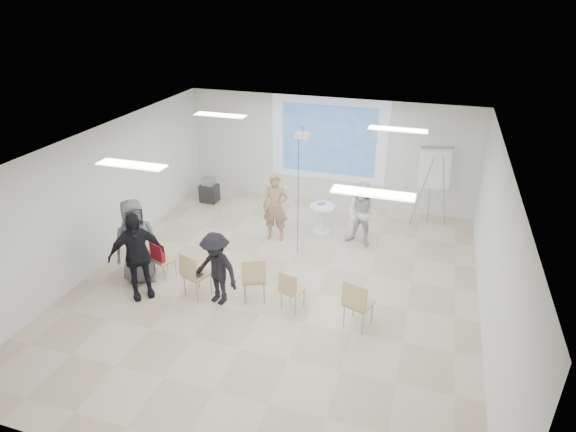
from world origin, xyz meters
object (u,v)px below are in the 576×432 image
(chair_right_far, at_px, (357,301))
(flipchart_easel, at_px, (435,168))
(chair_right_inner, at_px, (291,288))
(av_cart, at_px, (209,191))
(chair_left_mid, at_px, (162,258))
(audience_left, at_px, (136,250))
(pedestal_table, at_px, (322,218))
(audience_mid, at_px, (216,264))
(chair_left_inner, at_px, (193,272))
(chair_far_left, at_px, (140,249))
(chair_center, at_px, (254,276))
(laptop, at_px, (197,272))
(audience_outer, at_px, (135,237))
(player_left, at_px, (275,203))
(player_right, at_px, (362,211))

(chair_right_far, bearing_deg, flipchart_easel, 94.84)
(chair_right_inner, bearing_deg, av_cart, 146.45)
(chair_left_mid, distance_m, audience_left, 0.91)
(pedestal_table, height_order, audience_mid, audience_mid)
(chair_left_inner, xyz_separation_m, audience_mid, (0.51, -0.01, 0.28))
(chair_far_left, xyz_separation_m, flipchart_easel, (5.86, 4.18, 1.03))
(chair_center, relative_size, av_cart, 1.35)
(chair_left_inner, xyz_separation_m, chair_center, (1.19, 0.22, 0.00))
(audience_mid, distance_m, flipchart_easel, 6.09)
(chair_left_mid, height_order, chair_left_inner, chair_left_inner)
(laptop, distance_m, audience_outer, 1.50)
(chair_left_mid, relative_size, flipchart_easel, 0.38)
(chair_left_mid, xyz_separation_m, av_cart, (-0.81, 3.92, -0.13))
(player_left, xyz_separation_m, audience_left, (-1.80, -3.08, 0.09))
(player_left, relative_size, chair_left_mid, 2.42)
(player_left, distance_m, flipchart_easel, 4.06)
(chair_left_inner, distance_m, chair_center, 1.21)
(chair_left_mid, bearing_deg, pedestal_table, 70.32)
(chair_right_inner, relative_size, audience_mid, 0.49)
(chair_left_mid, xyz_separation_m, audience_mid, (1.49, -0.44, 0.39))
(chair_left_inner, relative_size, flipchart_easel, 0.46)
(chair_left_mid, bearing_deg, chair_left_inner, -1.07)
(chair_right_inner, bearing_deg, chair_left_inner, -160.45)
(chair_center, relative_size, chair_right_far, 0.99)
(chair_far_left, relative_size, audience_outer, 0.43)
(audience_mid, xyz_separation_m, av_cart, (-2.29, 4.36, -0.52))
(chair_left_mid, xyz_separation_m, chair_center, (2.17, -0.21, 0.11))
(chair_left_inner, xyz_separation_m, laptop, (0.03, 0.10, -0.05))
(audience_mid, relative_size, flipchart_easel, 0.81)
(pedestal_table, distance_m, audience_mid, 3.69)
(audience_mid, bearing_deg, audience_left, -153.58)
(player_right, bearing_deg, chair_right_inner, -90.83)
(chair_left_mid, height_order, audience_mid, audience_mid)
(pedestal_table, relative_size, audience_left, 0.38)
(chair_center, xyz_separation_m, audience_left, (-2.24, -0.49, 0.47))
(chair_right_inner, xyz_separation_m, laptop, (-1.92, -0.07, 0.03))
(pedestal_table, distance_m, audience_left, 4.70)
(chair_left_inner, relative_size, av_cart, 1.34)
(chair_center, bearing_deg, laptop, 164.05)
(pedestal_table, relative_size, chair_right_inner, 0.95)
(player_left, xyz_separation_m, chair_far_left, (-2.33, -2.27, -0.43))
(player_left, bearing_deg, chair_left_inner, -111.36)
(pedestal_table, distance_m, chair_right_far, 3.74)
(pedestal_table, bearing_deg, audience_outer, -134.27)
(pedestal_table, xyz_separation_m, laptop, (-1.74, -3.34, 0.10))
(chair_left_inner, height_order, av_cart, chair_left_inner)
(audience_left, bearing_deg, pedestal_table, 11.01)
(player_right, bearing_deg, pedestal_table, 179.07)
(chair_right_inner, xyz_separation_m, audience_left, (-3.00, -0.43, 0.56))
(chair_far_left, bearing_deg, audience_outer, -61.12)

